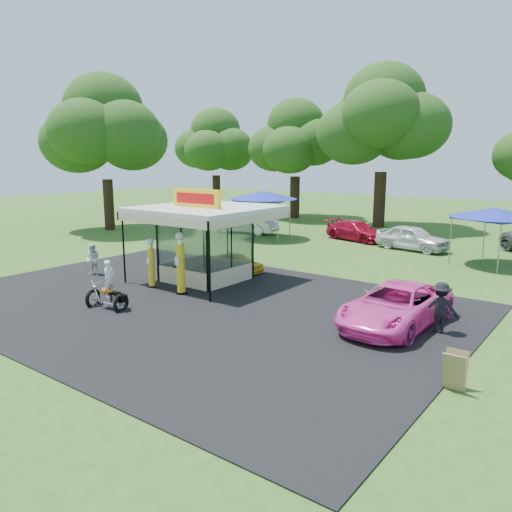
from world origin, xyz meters
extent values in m
plane|color=#32531A|center=(0.00, 0.00, 0.00)|extent=(120.00, 120.00, 0.00)
cube|color=black|center=(0.00, 2.00, 0.02)|extent=(20.00, 14.00, 0.04)
cube|color=white|center=(-2.00, 5.00, 0.03)|extent=(3.00, 3.00, 0.06)
cube|color=white|center=(-2.00, 5.00, 3.29)|extent=(5.40, 5.40, 0.18)
cube|color=yellow|center=(-2.00, 4.50, 3.78)|extent=(2.60, 0.25, 0.80)
cube|color=red|center=(-2.00, 4.37, 3.78)|extent=(2.21, 0.02, 0.45)
cylinder|color=black|center=(-4.55, 2.45, 1.60)|extent=(0.08, 0.08, 3.20)
cylinder|color=black|center=(0.55, 2.45, 1.60)|extent=(0.08, 0.08, 3.20)
cylinder|color=black|center=(-2.99, 2.65, 0.05)|extent=(0.40, 0.40, 0.09)
cylinder|color=yellow|center=(-2.99, 2.65, 0.91)|extent=(0.27, 0.27, 1.64)
cylinder|color=silver|center=(-2.99, 2.65, 1.83)|extent=(0.18, 0.18, 0.18)
sphere|color=white|center=(-2.99, 2.65, 2.01)|extent=(0.29, 0.29, 0.29)
cube|color=white|center=(-2.99, 2.48, 1.19)|extent=(0.20, 0.02, 0.27)
cylinder|color=black|center=(-1.21, 2.65, 0.05)|extent=(0.48, 0.48, 0.11)
cylinder|color=yellow|center=(-1.21, 2.65, 1.09)|extent=(0.33, 0.33, 1.97)
cylinder|color=silver|center=(-1.21, 2.65, 2.19)|extent=(0.22, 0.22, 0.22)
sphere|color=white|center=(-1.21, 2.65, 2.41)|extent=(0.35, 0.35, 0.35)
cube|color=white|center=(-1.21, 2.45, 1.42)|extent=(0.24, 0.02, 0.33)
torus|color=black|center=(-2.62, -0.56, 0.31)|extent=(0.27, 0.77, 0.76)
torus|color=black|center=(-1.28, -0.33, 0.31)|extent=(0.27, 0.77, 0.76)
cube|color=silver|center=(-1.91, -0.44, 0.45)|extent=(0.53, 0.33, 0.27)
ellipsoid|color=#D1630E|center=(-1.91, -0.44, 0.71)|extent=(0.58, 0.33, 0.27)
cube|color=black|center=(-1.60, -0.38, 0.65)|extent=(0.53, 0.32, 0.09)
cube|color=black|center=(-1.26, -0.33, 0.50)|extent=(0.36, 0.36, 0.25)
cylinder|color=silver|center=(-2.49, -0.54, 0.63)|extent=(0.40, 0.12, 0.81)
cylinder|color=silver|center=(-2.36, -0.52, 0.95)|extent=(0.14, 0.54, 0.05)
sphere|color=silver|center=(-2.51, -0.54, 0.77)|extent=(0.14, 0.14, 0.14)
imported|color=white|center=(-1.78, -0.42, 1.18)|extent=(0.41, 0.54, 1.36)
torus|color=black|center=(-3.11, 4.13, 0.33)|extent=(0.68, 0.33, 0.69)
torus|color=black|center=(-3.22, 4.27, 0.33)|extent=(0.71, 0.41, 0.69)
cube|color=#593819|center=(10.21, 0.39, 0.48)|extent=(0.55, 0.27, 0.96)
cube|color=#593819|center=(10.21, 0.63, 0.48)|extent=(0.55, 0.27, 0.96)
imported|color=yellow|center=(-2.00, 7.20, 0.48)|extent=(2.82, 1.13, 0.96)
imported|color=#FF45B6|center=(7.29, 4.11, 0.70)|extent=(2.57, 5.17, 1.41)
imported|color=white|center=(-6.99, 2.55, 0.76)|extent=(0.88, 0.77, 1.52)
imported|color=black|center=(8.67, 4.33, 0.84)|extent=(1.20, 0.86, 1.67)
imported|color=white|center=(-9.64, 17.65, 0.79)|extent=(5.03, 2.60, 1.58)
imported|color=#A50C27|center=(-1.62, 19.55, 0.66)|extent=(4.88, 2.99, 1.32)
imported|color=silver|center=(2.70, 18.26, 0.75)|extent=(4.65, 2.48, 1.51)
cylinder|color=gray|center=(-8.76, 17.99, 1.31)|extent=(0.07, 0.07, 2.62)
cylinder|color=gray|center=(-5.69, 17.99, 1.31)|extent=(0.07, 0.07, 2.62)
cylinder|color=gray|center=(-8.76, 14.92, 1.31)|extent=(0.07, 0.07, 2.62)
cylinder|color=gray|center=(-5.69, 14.92, 1.31)|extent=(0.07, 0.07, 2.62)
cube|color=#1927A8|center=(-7.22, 16.46, 2.68)|extent=(3.27, 3.27, 0.13)
cone|color=#1927A8|center=(-7.22, 16.46, 3.02)|extent=(4.71, 4.71, 0.54)
cylinder|color=gray|center=(6.13, 17.74, 1.20)|extent=(0.06, 0.06, 2.40)
cylinder|color=gray|center=(6.13, 14.94, 1.20)|extent=(0.06, 0.06, 2.40)
cube|color=#1927A8|center=(7.53, 16.34, 2.46)|extent=(3.00, 3.00, 0.12)
cone|color=#1927A8|center=(7.53, 16.34, 2.77)|extent=(4.32, 4.32, 0.50)
cylinder|color=black|center=(-22.41, 28.77, 1.86)|extent=(0.84, 0.84, 3.72)
ellipsoid|color=#194112|center=(-22.41, 28.77, 6.65)|extent=(8.79, 8.79, 7.53)
cylinder|color=black|center=(-12.14, 28.19, 1.92)|extent=(0.91, 0.91, 3.83)
ellipsoid|color=#194112|center=(-12.14, 28.19, 6.80)|extent=(8.90, 8.90, 7.62)
cylinder|color=black|center=(-3.19, 26.86, 2.21)|extent=(0.95, 0.95, 4.42)
ellipsoid|color=#194112|center=(-3.19, 26.86, 7.95)|extent=(10.60, 10.60, 9.09)
cylinder|color=black|center=(-19.35, 12.74, 1.95)|extent=(0.78, 0.78, 3.89)
ellipsoid|color=#194112|center=(-19.35, 12.74, 7.22)|extent=(9.99, 9.99, 8.56)
camera|label=1|loc=(13.15, -11.28, 5.48)|focal=35.00mm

